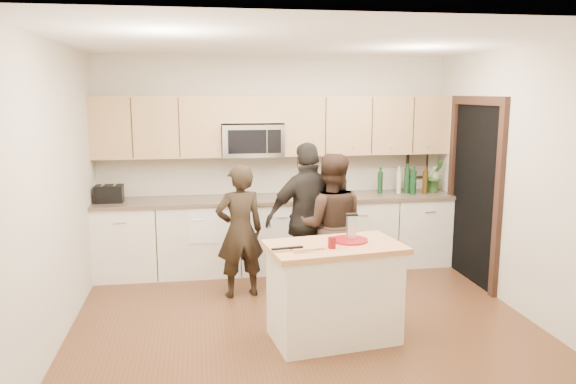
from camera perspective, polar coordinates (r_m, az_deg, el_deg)
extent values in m
plane|color=#58311E|center=(5.75, 1.46, -12.88)|extent=(4.50, 4.50, 0.00)
cube|color=#BCB5A0|center=(7.32, -1.36, 3.10)|extent=(4.50, 0.02, 2.70)
cube|color=#BCB5A0|center=(3.46, 7.65, -5.00)|extent=(4.50, 0.02, 2.70)
cube|color=#BCB5A0|center=(5.43, -22.52, -0.17)|extent=(0.02, 4.00, 2.70)
cube|color=#BCB5A0|center=(6.19, 22.48, 1.02)|extent=(0.02, 4.00, 2.70)
cube|color=white|center=(5.31, 1.60, 15.02)|extent=(4.50, 4.00, 0.02)
cube|color=silver|center=(7.19, -0.99, -4.34)|extent=(4.50, 0.62, 0.90)
cube|color=brown|center=(7.07, -0.99, -0.67)|extent=(4.50, 0.66, 0.04)
cube|color=tan|center=(7.06, -13.20, 6.45)|extent=(1.55, 0.33, 0.75)
cube|color=tan|center=(7.37, 7.88, 6.76)|extent=(2.17, 0.33, 0.75)
cube|color=tan|center=(7.07, -3.72, 8.40)|extent=(0.78, 0.33, 0.33)
cube|color=silver|center=(7.06, -3.65, 5.27)|extent=(0.76, 0.40, 0.40)
cube|color=black|center=(6.85, -4.16, 5.11)|extent=(0.47, 0.01, 0.29)
cube|color=black|center=(6.88, -1.40, 5.16)|extent=(0.17, 0.01, 0.29)
cube|color=black|center=(7.00, 18.41, -0.24)|extent=(0.02, 1.05, 2.10)
cube|color=black|center=(6.49, 20.59, -1.14)|extent=(0.06, 0.10, 2.10)
cube|color=black|center=(7.50, 16.28, 0.54)|extent=(0.06, 0.10, 2.10)
cube|color=black|center=(6.89, 18.80, 8.80)|extent=(0.06, 1.25, 0.10)
cube|color=black|center=(7.82, 12.99, 2.78)|extent=(0.30, 0.03, 0.38)
cube|color=tan|center=(7.80, 13.03, 2.76)|extent=(0.24, 0.00, 0.32)
cube|color=white|center=(6.75, -8.63, -3.22)|extent=(0.34, 0.01, 0.48)
cube|color=white|center=(6.99, -8.71, -0.79)|extent=(0.34, 0.60, 0.01)
cube|color=silver|center=(5.22, 4.69, -10.34)|extent=(1.18, 0.79, 0.85)
cube|color=tan|center=(5.08, 4.77, -5.58)|extent=(1.29, 0.86, 0.05)
cylinder|color=maroon|center=(5.19, 6.25, -4.88)|extent=(0.34, 0.34, 0.02)
cube|color=silver|center=(5.16, 6.47, -3.60)|extent=(0.08, 0.06, 0.22)
cube|color=black|center=(5.14, 6.50, -2.29)|extent=(0.10, 0.06, 0.02)
cylinder|color=maroon|center=(4.94, 4.48, -5.16)|extent=(0.07, 0.07, 0.10)
cube|color=tan|center=(4.92, 1.88, -5.68)|extent=(0.30, 0.19, 0.02)
cube|color=black|center=(4.84, -0.07, -5.73)|extent=(0.28, 0.07, 0.02)
cube|color=silver|center=(4.80, 1.59, -5.95)|extent=(0.18, 0.04, 0.01)
cube|color=black|center=(7.06, -17.70, -0.17)|extent=(0.32, 0.22, 0.21)
cube|color=silver|center=(7.05, -18.31, 0.66)|extent=(0.03, 0.16, 0.00)
cube|color=silver|center=(7.03, -17.18, 0.69)|extent=(0.03, 0.16, 0.00)
cylinder|color=#103217|center=(7.40, 9.35, 1.18)|extent=(0.07, 0.07, 0.34)
cylinder|color=#3A270A|center=(7.58, 11.24, 1.26)|extent=(0.07, 0.07, 0.32)
cylinder|color=#A9AA85|center=(7.46, 11.22, 1.23)|extent=(0.07, 0.07, 0.35)
cylinder|color=#103217|center=(7.48, 12.02, 1.36)|extent=(0.08, 0.08, 0.39)
cylinder|color=#3A270A|center=(7.50, 13.78, 1.18)|extent=(0.07, 0.07, 0.35)
cylinder|color=#A9AA85|center=(7.67, 14.67, 1.28)|extent=(0.09, 0.09, 0.34)
cylinder|color=#103217|center=(7.43, 12.63, 1.19)|extent=(0.08, 0.08, 0.37)
imported|color=#366A2A|center=(7.65, 14.73, 1.63)|extent=(0.27, 0.23, 0.44)
imported|color=black|center=(6.19, -4.91, -3.99)|extent=(0.60, 0.45, 1.48)
imported|color=black|center=(6.19, 4.33, -3.43)|extent=(0.88, 0.75, 1.60)
imported|color=black|center=(6.26, 2.13, -2.74)|extent=(1.06, 0.58, 1.71)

